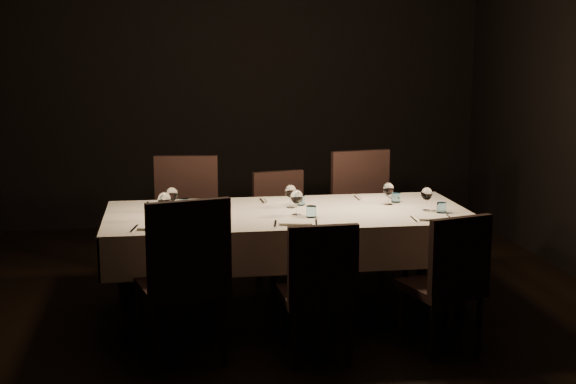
{
  "coord_description": "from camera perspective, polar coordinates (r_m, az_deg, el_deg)",
  "views": [
    {
      "loc": [
        -0.83,
        -5.4,
        1.93
      ],
      "look_at": [
        0.0,
        0.0,
        0.9
      ],
      "focal_mm": 50.0,
      "sensor_mm": 36.0,
      "label": 1
    }
  ],
  "objects": [
    {
      "name": "place_setting_far_center",
      "position": [
        5.79,
        0.09,
        -0.31
      ],
      "size": [
        0.3,
        0.39,
        0.17
      ],
      "rotation": [
        0.0,
        0.0,
        0.04
      ],
      "color": "white",
      "rests_on": "dining_table"
    },
    {
      "name": "chair_far_left",
      "position": [
        6.33,
        -7.3,
        -1.86
      ],
      "size": [
        0.56,
        0.56,
        1.04
      ],
      "rotation": [
        0.0,
        0.0,
        -0.12
      ],
      "color": "black",
      "rests_on": "ground"
    },
    {
      "name": "room",
      "position": [
        5.48,
        0.0,
        6.17
      ],
      "size": [
        5.01,
        6.01,
        3.01
      ],
      "color": "black",
      "rests_on": "ground"
    },
    {
      "name": "chair_far_right",
      "position": [
        6.54,
        5.6,
        -1.36
      ],
      "size": [
        0.58,
        0.58,
        1.05
      ],
      "rotation": [
        0.0,
        0.0,
        0.18
      ],
      "color": "black",
      "rests_on": "ground"
    },
    {
      "name": "chair_near_left",
      "position": [
        4.84,
        -7.39,
        -5.82
      ],
      "size": [
        0.6,
        0.6,
        1.04
      ],
      "rotation": [
        0.0,
        0.0,
        3.38
      ],
      "color": "black",
      "rests_on": "ground"
    },
    {
      "name": "dining_table",
      "position": [
        5.6,
        0.0,
        -2.14
      ],
      "size": [
        2.52,
        1.12,
        0.76
      ],
      "color": "black",
      "rests_on": "ground"
    },
    {
      "name": "place_setting_near_right",
      "position": [
        5.59,
        10.18,
        -0.87
      ],
      "size": [
        0.3,
        0.39,
        0.17
      ],
      "rotation": [
        0.0,
        0.0,
        -0.05
      ],
      "color": "white",
      "rests_on": "dining_table"
    },
    {
      "name": "place_setting_near_left",
      "position": [
        5.29,
        -8.7,
        -1.39
      ],
      "size": [
        0.35,
        0.41,
        0.18
      ],
      "rotation": [
        0.0,
        0.0,
        -0.18
      ],
      "color": "white",
      "rests_on": "dining_table"
    },
    {
      "name": "chair_near_right",
      "position": [
        5.09,
        11.38,
        -5.89
      ],
      "size": [
        0.53,
        0.53,
        0.89
      ],
      "rotation": [
        0.0,
        0.0,
        3.42
      ],
      "color": "black",
      "rests_on": "ground"
    },
    {
      "name": "place_setting_near_center",
      "position": [
        5.37,
        0.85,
        -1.14
      ],
      "size": [
        0.33,
        0.4,
        0.18
      ],
      "rotation": [
        0.0,
        0.0,
        -0.17
      ],
      "color": "white",
      "rests_on": "dining_table"
    },
    {
      "name": "place_setting_far_left",
      "position": [
        5.72,
        -8.19,
        -0.52
      ],
      "size": [
        0.31,
        0.4,
        0.17
      ],
      "rotation": [
        0.0,
        0.0,
        -0.05
      ],
      "color": "white",
      "rests_on": "dining_table"
    },
    {
      "name": "chair_far_center",
      "position": [
        6.47,
        -0.4,
        -2.12
      ],
      "size": [
        0.51,
        0.51,
        0.89
      ],
      "rotation": [
        0.0,
        0.0,
        0.21
      ],
      "color": "black",
      "rests_on": "ground"
    },
    {
      "name": "chair_near_center",
      "position": [
        4.85,
        2.21,
        -6.61
      ],
      "size": [
        0.44,
        0.44,
        0.88
      ],
      "rotation": [
        0.0,
        0.0,
        3.19
      ],
      "color": "black",
      "rests_on": "ground"
    },
    {
      "name": "place_setting_far_right",
      "position": [
        5.94,
        6.93,
        -0.12
      ],
      "size": [
        0.29,
        0.39,
        0.16
      ],
      "rotation": [
        0.0,
        0.0,
        -0.01
      ],
      "color": "white",
      "rests_on": "dining_table"
    }
  ]
}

